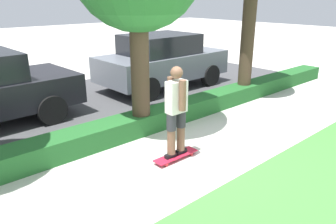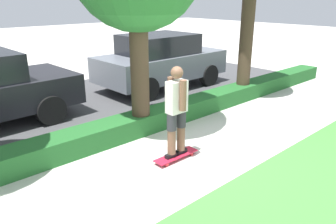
{
  "view_description": "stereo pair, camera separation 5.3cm",
  "coord_description": "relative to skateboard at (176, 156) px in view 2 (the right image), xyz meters",
  "views": [
    {
      "loc": [
        -4.0,
        -3.77,
        2.8
      ],
      "look_at": [
        -0.14,
        0.6,
        0.74
      ],
      "focal_mm": 35.0,
      "sensor_mm": 36.0,
      "label": 1
    },
    {
      "loc": [
        -4.04,
        -3.73,
        2.8
      ],
      "look_at": [
        -0.14,
        0.6,
        0.74
      ],
      "focal_mm": 35.0,
      "sensor_mm": 36.0,
      "label": 2
    }
  ],
  "objects": [
    {
      "name": "skater_person",
      "position": [
        -0.0,
        0.0,
        0.88
      ],
      "size": [
        0.49,
        0.42,
        1.63
      ],
      "color": "black",
      "rests_on": "skateboard"
    },
    {
      "name": "skateboard",
      "position": [
        0.0,
        0.0,
        0.0
      ],
      "size": [
        0.9,
        0.24,
        0.08
      ],
      "color": "red",
      "rests_on": "ground_plane"
    },
    {
      "name": "parked_car_middle",
      "position": [
        3.08,
        3.99,
        0.81
      ],
      "size": [
        4.2,
        2.01,
        1.71
      ],
      "rotation": [
        0.0,
        0.0,
        0.01
      ],
      "color": "slate",
      "rests_on": "ground_plane"
    },
    {
      "name": "street_asphalt",
      "position": [
        0.36,
        4.06,
        -0.06
      ],
      "size": [
        15.41,
        5.0,
        0.01
      ],
      "color": "#474749",
      "rests_on": "ground_plane"
    },
    {
      "name": "ground_plane",
      "position": [
        0.36,
        -0.14,
        -0.07
      ],
      "size": [
        60.0,
        60.0,
        0.0
      ],
      "primitive_type": "plane",
      "color": "beige"
    },
    {
      "name": "hedge_row",
      "position": [
        0.36,
        1.46,
        0.14
      ],
      "size": [
        15.41,
        0.6,
        0.42
      ],
      "color": "#236028",
      "rests_on": "ground_plane"
    }
  ]
}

